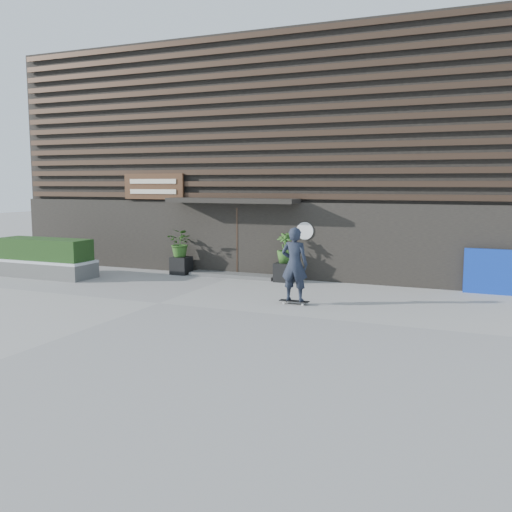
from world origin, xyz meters
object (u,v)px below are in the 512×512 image
at_px(planter_pot_left, 181,265).
at_px(planter_pot_right, 285,272).
at_px(raised_bed, 45,269).
at_px(skateboarder, 295,264).
at_px(blue_tarp, 489,272).

height_order(planter_pot_left, planter_pot_right, same).
bearing_deg(planter_pot_left, raised_bed, -150.80).
height_order(planter_pot_left, skateboarder, skateboarder).
relative_size(planter_pot_right, raised_bed, 0.17).
relative_size(planter_pot_right, blue_tarp, 0.44).
xyz_separation_m(planter_pot_right, skateboarder, (1.40, -3.15, 0.74)).
relative_size(planter_pot_left, blue_tarp, 0.44).
height_order(planter_pot_right, blue_tarp, blue_tarp).
xyz_separation_m(planter_pot_left, skateboarder, (5.20, -3.15, 0.74)).
height_order(planter_pot_right, skateboarder, skateboarder).
bearing_deg(raised_bed, skateboarder, -5.84).
xyz_separation_m(raised_bed, blue_tarp, (13.78, 2.51, 0.39)).
bearing_deg(blue_tarp, planter_pot_left, -177.91).
xyz_separation_m(planter_pot_left, blue_tarp, (9.82, 0.30, 0.34)).
relative_size(planter_pot_left, skateboarder, 0.30).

